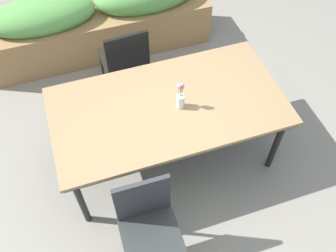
{
  "coord_description": "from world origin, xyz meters",
  "views": [
    {
      "loc": [
        -0.51,
        -1.76,
        3.0
      ],
      "look_at": [
        0.09,
        0.06,
        0.44
      ],
      "focal_mm": 40.16,
      "sensor_mm": 36.0,
      "label": 1
    }
  ],
  "objects_px": {
    "chair_far_side": "(125,59)",
    "planter_box": "(99,22)",
    "dining_table": "(168,109)",
    "chair_near_left": "(148,224)",
    "flower_vase": "(181,97)"
  },
  "relations": [
    {
      "from": "chair_near_left",
      "to": "planter_box",
      "type": "bearing_deg",
      "value": -92.82
    },
    {
      "from": "flower_vase",
      "to": "chair_far_side",
      "type": "bearing_deg",
      "value": 105.63
    },
    {
      "from": "flower_vase",
      "to": "planter_box",
      "type": "relative_size",
      "value": 0.1
    },
    {
      "from": "dining_table",
      "to": "chair_near_left",
      "type": "distance_m",
      "value": 0.93
    },
    {
      "from": "dining_table",
      "to": "planter_box",
      "type": "xyz_separation_m",
      "value": [
        -0.26,
        1.64,
        -0.28
      ]
    },
    {
      "from": "chair_far_side",
      "to": "flower_vase",
      "type": "height_order",
      "value": "flower_vase"
    },
    {
      "from": "flower_vase",
      "to": "planter_box",
      "type": "bearing_deg",
      "value": 101.53
    },
    {
      "from": "chair_far_side",
      "to": "planter_box",
      "type": "height_order",
      "value": "chair_far_side"
    },
    {
      "from": "chair_far_side",
      "to": "dining_table",
      "type": "bearing_deg",
      "value": -82.72
    },
    {
      "from": "dining_table",
      "to": "chair_far_side",
      "type": "height_order",
      "value": "chair_far_side"
    },
    {
      "from": "dining_table",
      "to": "chair_far_side",
      "type": "xyz_separation_m",
      "value": [
        -0.16,
        0.83,
        -0.15
      ]
    },
    {
      "from": "chair_near_left",
      "to": "dining_table",
      "type": "bearing_deg",
      "value": -115.84
    },
    {
      "from": "planter_box",
      "to": "chair_near_left",
      "type": "bearing_deg",
      "value": -93.72
    },
    {
      "from": "chair_near_left",
      "to": "planter_box",
      "type": "xyz_separation_m",
      "value": [
        0.16,
        2.47,
        -0.16
      ]
    },
    {
      "from": "chair_near_left",
      "to": "planter_box",
      "type": "relative_size",
      "value": 0.37
    }
  ]
}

